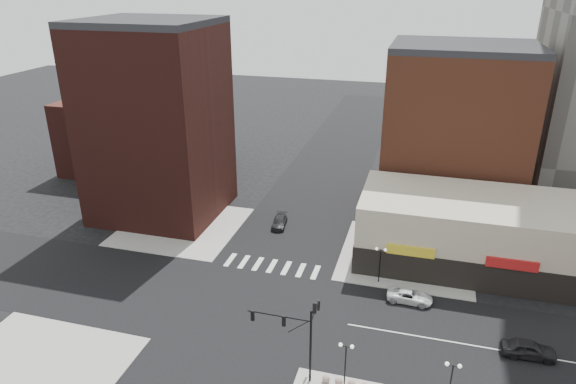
% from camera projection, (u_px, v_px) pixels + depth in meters
% --- Properties ---
extents(ground, '(240.00, 240.00, 0.00)m').
position_uv_depth(ground, '(249.00, 308.00, 51.30)').
color(ground, black).
rests_on(ground, ground).
extents(road_ew, '(200.00, 14.00, 0.02)m').
position_uv_depth(road_ew, '(249.00, 308.00, 51.29)').
color(road_ew, black).
rests_on(road_ew, ground).
extents(road_ns, '(14.00, 200.00, 0.02)m').
position_uv_depth(road_ns, '(249.00, 308.00, 51.29)').
color(road_ns, black).
rests_on(road_ns, ground).
extents(sidewalk_nw, '(15.00, 15.00, 0.12)m').
position_uv_depth(sidewalk_nw, '(182.00, 226.00, 67.69)').
color(sidewalk_nw, gray).
rests_on(sidewalk_nw, ground).
extents(sidewalk_ne, '(15.00, 15.00, 0.12)m').
position_uv_depth(sidewalk_ne, '(406.00, 256.00, 60.57)').
color(sidewalk_ne, gray).
rests_on(sidewalk_ne, ground).
extents(sidewalk_sw, '(15.00, 15.00, 0.12)m').
position_uv_depth(sidewalk_sw, '(23.00, 381.00, 41.98)').
color(sidewalk_sw, gray).
rests_on(sidewalk_sw, ground).
extents(building_nw, '(16.00, 15.00, 25.00)m').
position_uv_depth(building_nw, '(157.00, 124.00, 67.46)').
color(building_nw, '#3A1712').
rests_on(building_nw, ground).
extents(building_nw_low, '(20.00, 18.00, 12.00)m').
position_uv_depth(building_nw_low, '(137.00, 132.00, 86.94)').
color(building_nw_low, '#3A1712').
rests_on(building_nw_low, ground).
extents(building_ne_midrise, '(18.00, 15.00, 22.00)m').
position_uv_depth(building_ne_midrise, '(454.00, 134.00, 68.47)').
color(building_ne_midrise, brown).
rests_on(building_ne_midrise, ground).
extents(building_ne_row, '(24.20, 12.20, 8.00)m').
position_uv_depth(building_ne_row, '(467.00, 237.00, 58.14)').
color(building_ne_row, '#C1B099').
rests_on(building_ne_row, ground).
extents(traffic_signal, '(5.59, 3.09, 7.77)m').
position_uv_depth(traffic_signal, '(300.00, 327.00, 40.63)').
color(traffic_signal, black).
rests_on(traffic_signal, ground).
extents(street_lamp_se_a, '(1.22, 0.32, 4.16)m').
position_uv_depth(street_lamp_se_a, '(346.00, 354.00, 40.21)').
color(street_lamp_se_a, black).
rests_on(street_lamp_se_a, sidewalk_se).
extents(street_lamp_se_b, '(1.22, 0.32, 4.16)m').
position_uv_depth(street_lamp_se_b, '(452.00, 374.00, 38.25)').
color(street_lamp_se_b, black).
rests_on(street_lamp_se_b, sidewalk_se).
extents(street_lamp_ne, '(1.22, 0.32, 4.16)m').
position_uv_depth(street_lamp_ne, '(380.00, 256.00, 54.15)').
color(street_lamp_ne, black).
rests_on(street_lamp_ne, sidewalk_ne).
extents(white_suv, '(4.60, 2.22, 1.26)m').
position_uv_depth(white_suv, '(410.00, 296.00, 52.07)').
color(white_suv, white).
rests_on(white_suv, ground).
extents(dark_sedan_east, '(4.67, 2.06, 1.56)m').
position_uv_depth(dark_sedan_east, '(528.00, 349.00, 44.49)').
color(dark_sedan_east, black).
rests_on(dark_sedan_east, ground).
extents(dark_sedan_north, '(2.25, 4.41, 1.23)m').
position_uv_depth(dark_sedan_north, '(279.00, 222.00, 67.63)').
color(dark_sedan_north, black).
rests_on(dark_sedan_north, ground).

